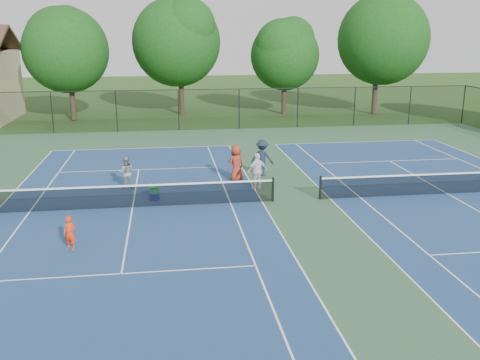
{
  "coord_description": "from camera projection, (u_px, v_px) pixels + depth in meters",
  "views": [
    {
      "loc": [
        -5.52,
        -21.54,
        7.05
      ],
      "look_at": [
        -2.62,
        -1.0,
        1.3
      ],
      "focal_mm": 40.0,
      "sensor_mm": 36.0,
      "label": 1
    }
  ],
  "objects": [
    {
      "name": "ground",
      "position": [
        296.0,
        200.0,
        23.18
      ],
      "size": [
        140.0,
        140.0,
        0.0
      ],
      "primitive_type": "plane",
      "color": "#234716",
      "rests_on": "ground"
    },
    {
      "name": "court_pad",
      "position": [
        296.0,
        200.0,
        23.18
      ],
      "size": [
        36.0,
        36.0,
        0.01
      ],
      "primitive_type": "cube",
      "color": "#325A37",
      "rests_on": "ground"
    },
    {
      "name": "tennis_court_left",
      "position": [
        132.0,
        205.0,
        22.21
      ],
      "size": [
        12.0,
        23.83,
        1.07
      ],
      "color": "navy",
      "rests_on": "ground"
    },
    {
      "name": "tennis_court_right",
      "position": [
        448.0,
        192.0,
        24.1
      ],
      "size": [
        12.0,
        23.83,
        1.07
      ],
      "color": "navy",
      "rests_on": "ground"
    },
    {
      "name": "perimeter_fence",
      "position": [
        297.0,
        165.0,
        22.75
      ],
      "size": [
        36.08,
        36.08,
        3.02
      ],
      "color": "black",
      "rests_on": "ground"
    },
    {
      "name": "tree_back_a",
      "position": [
        68.0,
        45.0,
        42.71
      ],
      "size": [
        6.8,
        6.8,
        9.15
      ],
      "color": "#2D2116",
      "rests_on": "ground"
    },
    {
      "name": "tree_back_b",
      "position": [
        180.0,
        38.0,
        45.69
      ],
      "size": [
        7.6,
        7.6,
        10.03
      ],
      "color": "#2D2116",
      "rests_on": "ground"
    },
    {
      "name": "tree_back_c",
      "position": [
        285.0,
        51.0,
        46.24
      ],
      "size": [
        6.0,
        6.0,
        8.4
      ],
      "color": "#2D2116",
      "rests_on": "ground"
    },
    {
      "name": "tree_back_d",
      "position": [
        379.0,
        35.0,
        46.01
      ],
      "size": [
        7.8,
        7.8,
        10.37
      ],
      "color": "#2D2116",
      "rests_on": "ground"
    },
    {
      "name": "child_player",
      "position": [
        69.0,
        233.0,
        17.79
      ],
      "size": [
        0.5,
        0.41,
        1.18
      ],
      "primitive_type": "imported",
      "rotation": [
        0.0,
        0.0,
        -0.35
      ],
      "color": "#F83610",
      "rests_on": "ground"
    },
    {
      "name": "instructor",
      "position": [
        126.0,
        173.0,
        24.74
      ],
      "size": [
        0.76,
        0.6,
        1.54
      ],
      "primitive_type": "imported",
      "rotation": [
        0.0,
        0.0,
        3.17
      ],
      "color": "gray",
      "rests_on": "ground"
    },
    {
      "name": "bystander_a",
      "position": [
        257.0,
        171.0,
        24.72
      ],
      "size": [
        1.08,
        0.73,
        1.7
      ],
      "primitive_type": "imported",
      "rotation": [
        0.0,
        0.0,
        3.49
      ],
      "color": "white",
      "rests_on": "ground"
    },
    {
      "name": "bystander_b",
      "position": [
        262.0,
        158.0,
        26.95
      ],
      "size": [
        1.38,
        1.15,
        1.86
      ],
      "primitive_type": "imported",
      "rotation": [
        0.0,
        0.0,
        2.68
      ],
      "color": "#182334",
      "rests_on": "ground"
    },
    {
      "name": "bystander_c",
      "position": [
        236.0,
        163.0,
        25.99
      ],
      "size": [
        1.03,
        0.93,
        1.77
      ],
      "primitive_type": "imported",
      "rotation": [
        0.0,
        0.0,
        3.69
      ],
      "color": "maroon",
      "rests_on": "ground"
    },
    {
      "name": "ball_crate",
      "position": [
        155.0,
        197.0,
        23.17
      ],
      "size": [
        0.42,
        0.38,
        0.32
      ],
      "primitive_type": "cube",
      "rotation": [
        0.0,
        0.0,
        -0.33
      ],
      "color": "navy",
      "rests_on": "ground"
    },
    {
      "name": "ball_hopper",
      "position": [
        154.0,
        189.0,
        23.08
      ],
      "size": [
        0.4,
        0.36,
        0.37
      ],
      "primitive_type": "cube",
      "rotation": [
        0.0,
        0.0,
        -0.34
      ],
      "color": "green",
      "rests_on": "ball_crate"
    }
  ]
}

